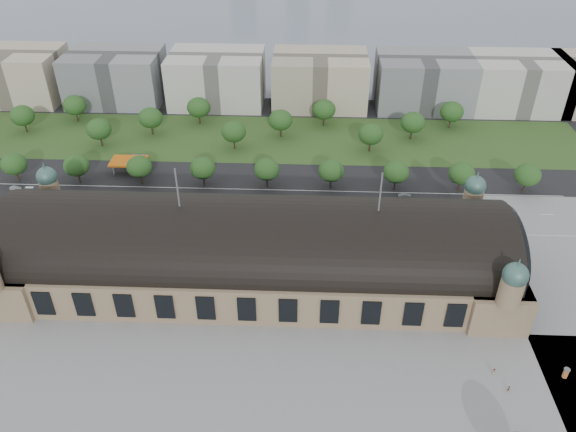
{
  "coord_description": "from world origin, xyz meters",
  "views": [
    {
      "loc": [
        15.48,
        -128.43,
        111.52
      ],
      "look_at": [
        9.6,
        13.15,
        14.0
      ],
      "focal_mm": 35.0,
      "sensor_mm": 36.0,
      "label": 1
    }
  ],
  "objects_px": {
    "parked_car_6": "(208,227)",
    "bus_east": "(319,216)",
    "traffic_car_2": "(83,206)",
    "pedestrian_1": "(509,389)",
    "petrol_station": "(134,161)",
    "parked_car_3": "(155,225)",
    "parked_car_4": "(139,225)",
    "pedestrian_0": "(494,372)",
    "parked_car_5": "(129,227)",
    "traffic_car_4": "(244,206)",
    "parked_car_2": "(107,231)",
    "traffic_car_6": "(448,227)",
    "bus_west": "(276,217)",
    "parked_car_1": "(81,230)",
    "traffic_car_1": "(15,188)",
    "traffic_car_5": "(405,196)",
    "advertising_column": "(566,373)",
    "bus_mid": "(270,216)",
    "parked_car_0": "(63,227)"
  },
  "relations": [
    {
      "from": "parked_car_6",
      "to": "bus_east",
      "type": "bearing_deg",
      "value": 76.54
    },
    {
      "from": "traffic_car_2",
      "to": "pedestrian_1",
      "type": "xyz_separation_m",
      "value": [
        129.7,
        -74.67,
        0.12
      ]
    },
    {
      "from": "petrol_station",
      "to": "parked_car_6",
      "type": "bearing_deg",
      "value": -48.29
    },
    {
      "from": "parked_car_3",
      "to": "pedestrian_1",
      "type": "distance_m",
      "value": 119.56
    },
    {
      "from": "parked_car_4",
      "to": "pedestrian_0",
      "type": "distance_m",
      "value": 119.78
    },
    {
      "from": "petrol_station",
      "to": "parked_car_5",
      "type": "xyz_separation_m",
      "value": [
        9.05,
        -41.78,
        -2.18
      ]
    },
    {
      "from": "traffic_car_4",
      "to": "parked_car_5",
      "type": "relative_size",
      "value": 0.73
    },
    {
      "from": "traffic_car_2",
      "to": "parked_car_2",
      "type": "distance_m",
      "value": 19.86
    },
    {
      "from": "traffic_car_6",
      "to": "parked_car_3",
      "type": "bearing_deg",
      "value": -91.81
    },
    {
      "from": "traffic_car_4",
      "to": "bus_west",
      "type": "distance_m",
      "value": 14.02
    },
    {
      "from": "traffic_car_4",
      "to": "parked_car_2",
      "type": "height_order",
      "value": "traffic_car_4"
    },
    {
      "from": "parked_car_1",
      "to": "pedestrian_1",
      "type": "height_order",
      "value": "pedestrian_1"
    },
    {
      "from": "traffic_car_2",
      "to": "parked_car_4",
      "type": "relative_size",
      "value": 1.22
    },
    {
      "from": "traffic_car_1",
      "to": "parked_car_3",
      "type": "bearing_deg",
      "value": -108.93
    },
    {
      "from": "traffic_car_6",
      "to": "parked_car_2",
      "type": "bearing_deg",
      "value": -90.12
    },
    {
      "from": "parked_car_6",
      "to": "traffic_car_2",
      "type": "bearing_deg",
      "value": -126.98
    },
    {
      "from": "traffic_car_5",
      "to": "parked_car_5",
      "type": "xyz_separation_m",
      "value": [
        -96.16,
        -23.87,
        -0.01
      ]
    },
    {
      "from": "traffic_car_1",
      "to": "parked_car_5",
      "type": "relative_size",
      "value": 0.75
    },
    {
      "from": "parked_car_2",
      "to": "advertising_column",
      "type": "relative_size",
      "value": 1.53
    },
    {
      "from": "bus_west",
      "to": "bus_mid",
      "type": "bearing_deg",
      "value": 96.84
    },
    {
      "from": "bus_mid",
      "to": "bus_east",
      "type": "xyz_separation_m",
      "value": [
        17.07,
        1.6,
        -0.35
      ]
    },
    {
      "from": "parked_car_2",
      "to": "parked_car_3",
      "type": "relative_size",
      "value": 1.04
    },
    {
      "from": "bus_east",
      "to": "advertising_column",
      "type": "relative_size",
      "value": 3.61
    },
    {
      "from": "parked_car_5",
      "to": "bus_west",
      "type": "relative_size",
      "value": 0.52
    },
    {
      "from": "parked_car_4",
      "to": "parked_car_6",
      "type": "relative_size",
      "value": 1.02
    },
    {
      "from": "parked_car_1",
      "to": "bus_east",
      "type": "xyz_separation_m",
      "value": [
        80.15,
        11.0,
        0.7
      ]
    },
    {
      "from": "parked_car_0",
      "to": "bus_west",
      "type": "distance_m",
      "value": 72.14
    },
    {
      "from": "bus_mid",
      "to": "parked_car_6",
      "type": "bearing_deg",
      "value": 103.49
    },
    {
      "from": "bus_mid",
      "to": "traffic_car_6",
      "type": "bearing_deg",
      "value": -93.25
    },
    {
      "from": "parked_car_0",
      "to": "parked_car_2",
      "type": "distance_m",
      "value": 15.68
    },
    {
      "from": "parked_car_6",
      "to": "pedestrian_0",
      "type": "bearing_deg",
      "value": 29.9
    },
    {
      "from": "traffic_car_4",
      "to": "bus_west",
      "type": "xyz_separation_m",
      "value": [
        11.8,
        -7.53,
        0.79
      ]
    },
    {
      "from": "petrol_station",
      "to": "parked_car_4",
      "type": "distance_m",
      "value": 42.16
    },
    {
      "from": "parked_car_1",
      "to": "bus_mid",
      "type": "height_order",
      "value": "bus_mid"
    },
    {
      "from": "parked_car_3",
      "to": "pedestrian_1",
      "type": "bearing_deg",
      "value": 21.41
    },
    {
      "from": "traffic_car_5",
      "to": "bus_east",
      "type": "xyz_separation_m",
      "value": [
        -31.71,
        -15.38,
        0.68
      ]
    },
    {
      "from": "traffic_car_5",
      "to": "parked_car_0",
      "type": "relative_size",
      "value": 1.2
    },
    {
      "from": "parked_car_5",
      "to": "pedestrian_1",
      "type": "height_order",
      "value": "pedestrian_1"
    },
    {
      "from": "parked_car_3",
      "to": "pedestrian_1",
      "type": "xyz_separation_m",
      "value": [
        101.1,
        -63.82,
        0.15
      ]
    },
    {
      "from": "bus_east",
      "to": "pedestrian_0",
      "type": "xyz_separation_m",
      "value": [
        43.07,
        -65.82,
        -0.51
      ]
    },
    {
      "from": "petrol_station",
      "to": "bus_east",
      "type": "xyz_separation_m",
      "value": [
        73.5,
        -33.28,
        -1.49
      ]
    },
    {
      "from": "parked_car_5",
      "to": "pedestrian_1",
      "type": "bearing_deg",
      "value": 33.96
    },
    {
      "from": "parked_car_4",
      "to": "traffic_car_5",
      "type": "bearing_deg",
      "value": 64.79
    },
    {
      "from": "traffic_car_2",
      "to": "parked_car_1",
      "type": "bearing_deg",
      "value": 16.34
    },
    {
      "from": "parked_car_3",
      "to": "pedestrian_0",
      "type": "relative_size",
      "value": 2.26
    },
    {
      "from": "traffic_car_1",
      "to": "parked_car_4",
      "type": "relative_size",
      "value": 0.91
    },
    {
      "from": "traffic_car_4",
      "to": "traffic_car_6",
      "type": "bearing_deg",
      "value": 84.93
    },
    {
      "from": "bus_west",
      "to": "parked_car_6",
      "type": "bearing_deg",
      "value": 102.26
    },
    {
      "from": "parked_car_4",
      "to": "parked_car_1",
      "type": "bearing_deg",
      "value": -116.78
    },
    {
      "from": "traffic_car_6",
      "to": "parked_car_0",
      "type": "distance_m",
      "value": 130.45
    }
  ]
}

